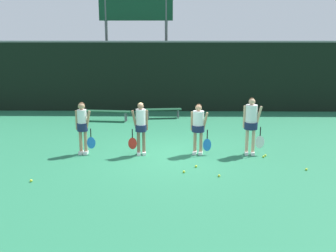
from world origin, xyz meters
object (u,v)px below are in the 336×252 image
(tennis_ball_2, at_px, (196,166))
(tennis_ball_5, at_px, (263,157))
(player_2, at_px, (198,125))
(tennis_ball_1, at_px, (306,169))
(bench_courtside, at_px, (106,112))
(player_1, at_px, (141,125))
(tennis_ball_3, at_px, (265,155))
(tennis_ball_6, at_px, (31,181))
(scoreboard, at_px, (136,16))
(player_3, at_px, (251,121))
(tennis_ball_0, at_px, (219,176))
(tennis_ball_4, at_px, (184,172))
(bench_far, at_px, (163,110))
(player_0, at_px, (83,124))

(tennis_ball_2, xyz_separation_m, tennis_ball_5, (2.13, 0.95, -0.00))
(player_2, bearing_deg, tennis_ball_1, -15.80)
(bench_courtside, relative_size, player_1, 1.31)
(tennis_ball_3, bearing_deg, tennis_ball_6, -160.71)
(tennis_ball_5, bearing_deg, scoreboard, 118.25)
(player_3, bearing_deg, tennis_ball_6, -151.66)
(player_2, height_order, tennis_ball_0, player_2)
(player_1, xyz_separation_m, tennis_ball_5, (3.80, -0.27, -0.93))
(player_2, bearing_deg, tennis_ball_6, -138.98)
(tennis_ball_1, height_order, tennis_ball_6, tennis_ball_6)
(tennis_ball_2, distance_m, tennis_ball_4, 0.58)
(player_1, distance_m, tennis_ball_6, 3.70)
(scoreboard, distance_m, tennis_ball_3, 10.87)
(tennis_ball_3, xyz_separation_m, tennis_ball_4, (-2.58, -1.54, 0.00))
(bench_far, distance_m, tennis_ball_2, 6.92)
(bench_far, distance_m, player_1, 5.65)
(tennis_ball_3, bearing_deg, player_0, 178.10)
(scoreboard, height_order, player_3, scoreboard)
(bench_courtside, bearing_deg, tennis_ball_4, -57.65)
(tennis_ball_4, height_order, tennis_ball_6, tennis_ball_6)
(player_2, xyz_separation_m, tennis_ball_5, (2.00, -0.36, -0.91))
(player_3, bearing_deg, player_1, -172.87)
(tennis_ball_2, distance_m, tennis_ball_6, 4.47)
(tennis_ball_0, bearing_deg, tennis_ball_6, -174.69)
(player_1, xyz_separation_m, player_3, (3.44, 0.07, 0.11))
(bench_courtside, bearing_deg, tennis_ball_3, -34.99)
(scoreboard, distance_m, player_0, 9.23)
(player_3, relative_size, tennis_ball_2, 25.59)
(tennis_ball_6, bearing_deg, tennis_ball_1, 7.72)
(tennis_ball_0, height_order, tennis_ball_1, same)
(player_2, relative_size, tennis_ball_2, 22.74)
(tennis_ball_1, relative_size, tennis_ball_4, 0.99)
(bench_courtside, height_order, tennis_ball_3, bench_courtside)
(bench_courtside, relative_size, tennis_ball_2, 30.84)
(scoreboard, xyz_separation_m, bench_far, (1.43, -2.87, -4.27))
(player_2, bearing_deg, player_1, -165.67)
(bench_courtside, distance_m, player_3, 7.32)
(tennis_ball_0, xyz_separation_m, tennis_ball_2, (-0.57, 0.75, 0.00))
(scoreboard, xyz_separation_m, tennis_ball_5, (4.69, -8.73, -4.60))
(bench_far, height_order, player_0, player_0)
(tennis_ball_3, bearing_deg, tennis_ball_2, -154.03)
(player_0, xyz_separation_m, tennis_ball_0, (4.08, -2.02, -0.94))
(tennis_ball_0, bearing_deg, player_1, 138.75)
(player_0, xyz_separation_m, player_3, (5.27, 0.02, 0.11))
(player_3, bearing_deg, tennis_ball_5, -36.61)
(player_3, xyz_separation_m, tennis_ball_4, (-2.12, -1.75, -1.05))
(player_2, distance_m, player_3, 1.64)
(player_0, distance_m, player_3, 5.27)
(tennis_ball_0, height_order, tennis_ball_4, tennis_ball_4)
(tennis_ball_2, bearing_deg, player_3, 36.07)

